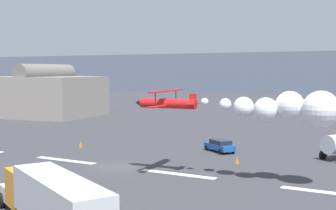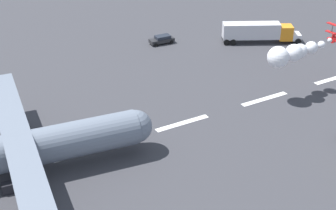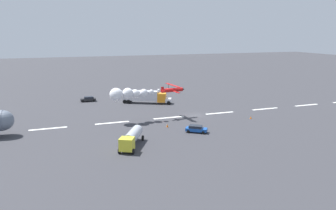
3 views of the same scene
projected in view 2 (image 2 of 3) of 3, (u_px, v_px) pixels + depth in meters
name	position (u px, v px, depth m)	size (l,w,h in m)	color
runway_stripe_5	(334.00, 78.00, 81.06)	(8.00, 0.90, 0.01)	white
runway_stripe_6	(264.00, 99.00, 74.97)	(8.00, 0.90, 0.01)	white
runway_stripe_7	(182.00, 123.00, 68.88)	(8.00, 0.90, 0.01)	white
runway_stripe_8	(84.00, 152.00, 62.79)	(8.00, 0.90, 0.01)	white
cargo_transport_plane	(30.00, 147.00, 57.46)	(29.69, 33.30, 11.43)	slate
stunt_biplane_red	(296.00, 52.00, 73.14)	(19.03, 7.02, 3.10)	red
semi_truck_orange	(259.00, 31.00, 93.50)	(13.99, 9.11, 3.70)	silver
followme_car_yellow	(162.00, 39.00, 93.61)	(4.64, 2.22, 1.52)	#262628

